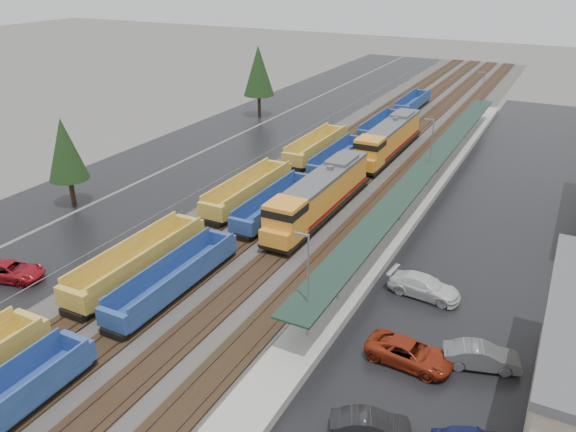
% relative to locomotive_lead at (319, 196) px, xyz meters
% --- Properties ---
extents(ballast_strip, '(20.00, 160.00, 0.08)m').
position_rel_locomotive_lead_xyz_m(ballast_strip, '(-2.00, 21.85, -2.32)').
color(ballast_strip, '#302D2B').
rests_on(ballast_strip, ground).
extents(trackbed, '(14.60, 160.00, 0.22)m').
position_rel_locomotive_lead_xyz_m(trackbed, '(-2.00, 21.85, -2.20)').
color(trackbed, black).
rests_on(trackbed, ground).
extents(west_parking_lot, '(10.00, 160.00, 0.02)m').
position_rel_locomotive_lead_xyz_m(west_parking_lot, '(-17.00, 21.85, -2.35)').
color(west_parking_lot, black).
rests_on(west_parking_lot, ground).
extents(west_road, '(9.00, 160.00, 0.02)m').
position_rel_locomotive_lead_xyz_m(west_road, '(-27.00, 21.85, -2.35)').
color(west_road, black).
rests_on(west_road, ground).
extents(east_commuter_lot, '(16.00, 100.00, 0.02)m').
position_rel_locomotive_lead_xyz_m(east_commuter_lot, '(17.00, 11.85, -2.35)').
color(east_commuter_lot, black).
rests_on(east_commuter_lot, ground).
extents(station_platform, '(3.00, 80.00, 8.00)m').
position_rel_locomotive_lead_xyz_m(station_platform, '(7.50, 11.86, -1.63)').
color(station_platform, '#9E9B93').
rests_on(station_platform, ground).
extents(chainlink_fence, '(0.08, 160.04, 2.02)m').
position_rel_locomotive_lead_xyz_m(chainlink_fence, '(-11.50, 20.29, -0.75)').
color(chainlink_fence, gray).
rests_on(chainlink_fence, ground).
extents(tree_west_near, '(3.96, 3.96, 9.00)m').
position_rel_locomotive_lead_xyz_m(tree_west_near, '(-24.00, -8.15, 3.46)').
color(tree_west_near, '#332316').
rests_on(tree_west_near, ground).
extents(tree_west_far, '(4.84, 4.84, 11.00)m').
position_rel_locomotive_lead_xyz_m(tree_west_far, '(-25.00, 31.85, 4.76)').
color(tree_west_far, '#332316').
rests_on(tree_west_far, ground).
extents(locomotive_lead, '(2.96, 19.53, 4.42)m').
position_rel_locomotive_lead_xyz_m(locomotive_lead, '(0.00, 0.00, 0.00)').
color(locomotive_lead, black).
rests_on(locomotive_lead, ground).
extents(locomotive_trail, '(2.96, 19.53, 4.42)m').
position_rel_locomotive_lead_xyz_m(locomotive_trail, '(0.00, 21.00, 0.00)').
color(locomotive_trail, black).
rests_on(locomotive_trail, ground).
extents(well_string_yellow, '(2.84, 81.11, 2.52)m').
position_rel_locomotive_lead_xyz_m(well_string_yellow, '(-8.00, -16.44, -1.13)').
color(well_string_yellow, '#B68D32').
rests_on(well_string_yellow, ground).
extents(well_string_blue, '(2.54, 109.17, 2.25)m').
position_rel_locomotive_lead_xyz_m(well_string_blue, '(-4.00, -1.16, -1.23)').
color(well_string_blue, navy).
rests_on(well_string_blue, ground).
extents(parked_car_west_c, '(3.76, 5.67, 1.45)m').
position_rel_locomotive_lead_xyz_m(parked_car_west_c, '(-16.65, -21.42, -1.64)').
color(parked_car_west_c, maroon).
rests_on(parked_car_west_c, ground).
extents(parked_car_east_a, '(2.97, 4.51, 1.41)m').
position_rel_locomotive_lead_xyz_m(parked_car_east_a, '(13.83, -23.67, -1.66)').
color(parked_car_east_a, black).
rests_on(parked_car_east_a, ground).
extents(parked_car_east_b, '(2.90, 5.57, 1.50)m').
position_rel_locomotive_lead_xyz_m(parked_car_east_b, '(13.95, -16.97, -1.61)').
color(parked_car_east_b, maroon).
rests_on(parked_car_east_b, ground).
extents(parked_car_east_c, '(2.67, 5.59, 1.57)m').
position_rel_locomotive_lead_xyz_m(parked_car_east_c, '(12.73, -8.90, -1.58)').
color(parked_car_east_c, silver).
rests_on(parked_car_east_c, ground).
extents(parked_car_east_e, '(2.93, 4.93, 1.53)m').
position_rel_locomotive_lead_xyz_m(parked_car_east_e, '(17.97, -15.28, -1.60)').
color(parked_car_east_e, '#5C5D61').
rests_on(parked_car_east_e, ground).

